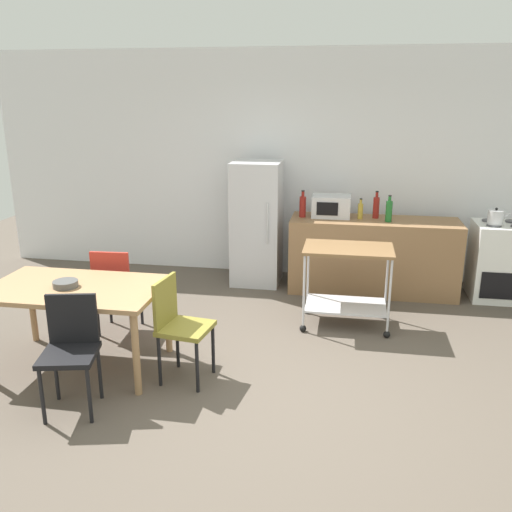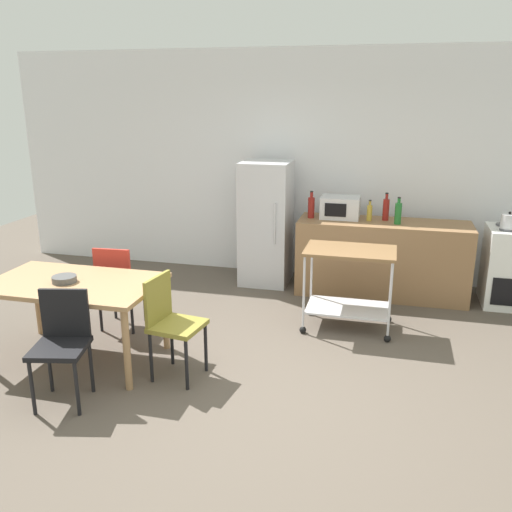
% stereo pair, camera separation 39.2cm
% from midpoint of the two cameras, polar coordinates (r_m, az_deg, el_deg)
% --- Properties ---
extents(ground_plane, '(12.00, 12.00, 0.00)m').
position_cam_midpoint_polar(ground_plane, '(4.57, 2.51, -14.25)').
color(ground_plane, brown).
extents(back_wall, '(8.40, 0.12, 2.90)m').
position_cam_midpoint_polar(back_wall, '(7.14, 7.99, 9.33)').
color(back_wall, white).
rests_on(back_wall, ground_plane).
extents(kitchen_counter, '(2.00, 0.64, 0.90)m').
position_cam_midpoint_polar(kitchen_counter, '(6.71, 14.71, -0.27)').
color(kitchen_counter, olive).
rests_on(kitchen_counter, ground_plane).
extents(dining_table, '(1.50, 0.90, 0.75)m').
position_cam_midpoint_polar(dining_table, '(5.04, -16.47, -3.47)').
color(dining_table, '#A37A51').
rests_on(dining_table, ground_plane).
extents(chair_olive, '(0.45, 0.45, 0.89)m').
position_cam_midpoint_polar(chair_olive, '(4.63, -6.54, -6.68)').
color(chair_olive, olive).
rests_on(chair_olive, ground_plane).
extents(chair_black, '(0.48, 0.48, 0.89)m').
position_cam_midpoint_polar(chair_black, '(4.45, -17.33, -8.37)').
color(chair_black, black).
rests_on(chair_black, ground_plane).
extents(chair_red, '(0.43, 0.43, 0.89)m').
position_cam_midpoint_polar(chair_red, '(5.64, -12.34, -2.62)').
color(chair_red, '#B72D23').
rests_on(chair_red, ground_plane).
extents(stove_oven, '(0.60, 0.61, 0.92)m').
position_cam_midpoint_polar(stove_oven, '(6.91, 26.78, -1.05)').
color(stove_oven, white).
rests_on(stove_oven, ground_plane).
extents(refrigerator, '(0.60, 0.63, 1.55)m').
position_cam_midpoint_polar(refrigerator, '(6.85, 2.71, 3.43)').
color(refrigerator, silver).
rests_on(refrigerator, ground_plane).
extents(kitchen_cart, '(0.91, 0.57, 0.85)m').
position_cam_midpoint_polar(kitchen_cart, '(5.63, 11.72, -2.04)').
color(kitchen_cart, brown).
rests_on(kitchen_cart, ground_plane).
extents(bottle_hot_sauce, '(0.08, 0.08, 0.33)m').
position_cam_midpoint_polar(bottle_hot_sauce, '(6.62, 7.52, 5.12)').
color(bottle_hot_sauce, maroon).
rests_on(bottle_hot_sauce, kitchen_counter).
extents(microwave, '(0.46, 0.35, 0.26)m').
position_cam_midpoint_polar(microwave, '(6.67, 10.52, 5.03)').
color(microwave, silver).
rests_on(microwave, kitchen_counter).
extents(bottle_olive_oil, '(0.06, 0.06, 0.25)m').
position_cam_midpoint_polar(bottle_olive_oil, '(6.60, 13.51, 4.46)').
color(bottle_olive_oil, gold).
rests_on(bottle_olive_oil, kitchen_counter).
extents(bottle_vinegar, '(0.07, 0.07, 0.33)m').
position_cam_midpoint_polar(bottle_vinegar, '(6.67, 15.14, 4.78)').
color(bottle_vinegar, maroon).
rests_on(bottle_vinegar, kitchen_counter).
extents(bottle_wine, '(0.08, 0.08, 0.31)m').
position_cam_midpoint_polar(bottle_wine, '(6.51, 16.38, 4.35)').
color(bottle_wine, '#1E6628').
rests_on(bottle_wine, kitchen_counter).
extents(fruit_bowl, '(0.21, 0.21, 0.06)m').
position_cam_midpoint_polar(fruit_bowl, '(5.01, -17.38, -2.36)').
color(fruit_bowl, '#4C4C4C').
rests_on(fruit_bowl, dining_table).
extents(kettle, '(0.24, 0.17, 0.19)m').
position_cam_midpoint_polar(kettle, '(6.66, 26.57, 3.27)').
color(kettle, silver).
rests_on(kettle, stove_oven).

